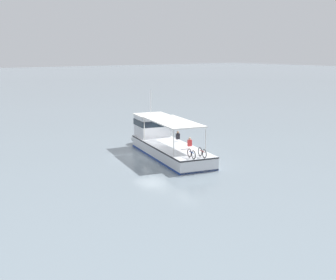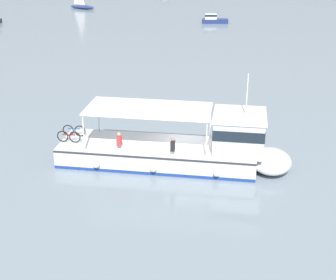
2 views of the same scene
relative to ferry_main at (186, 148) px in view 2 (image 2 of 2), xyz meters
name	(u,v)px [view 2 (image 2 of 2)]	position (x,y,z in m)	size (l,w,h in m)	color
ground_plane	(187,155)	(0.17, 1.25, -1.01)	(400.00, 400.00, 0.00)	gray
ferry_main	(186,148)	(0.00, 0.00, 0.00)	(13.07, 5.69, 5.32)	silver
motorboat_far_right	(213,19)	(7.91, 44.69, -0.47)	(3.67, 1.50, 1.26)	navy
sailboat_near_port	(82,5)	(-12.00, 59.63, -0.47)	(4.78, 3.81, 5.40)	navy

